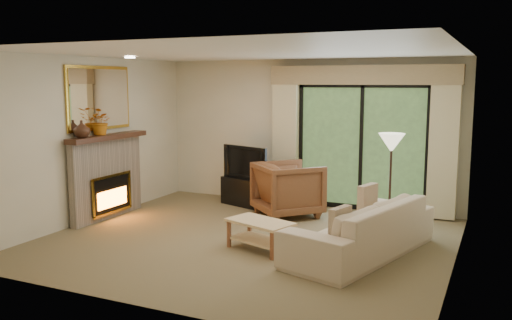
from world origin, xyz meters
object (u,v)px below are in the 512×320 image
at_px(media_console, 249,192).
at_px(sofa, 361,228).
at_px(coffee_table, 260,235).
at_px(armchair, 288,189).

distance_m(media_console, sofa, 3.16).
height_order(media_console, coffee_table, media_console).
bearing_deg(media_console, sofa, -19.17).
bearing_deg(sofa, media_console, -111.24).
relative_size(sofa, coffee_table, 2.73).
distance_m(media_console, armchair, 1.02).
bearing_deg(coffee_table, media_console, 137.28).
xyz_separation_m(media_console, armchair, (0.91, -0.41, 0.20)).
xyz_separation_m(media_console, sofa, (2.51, -1.92, 0.10)).
bearing_deg(armchair, sofa, 179.87).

